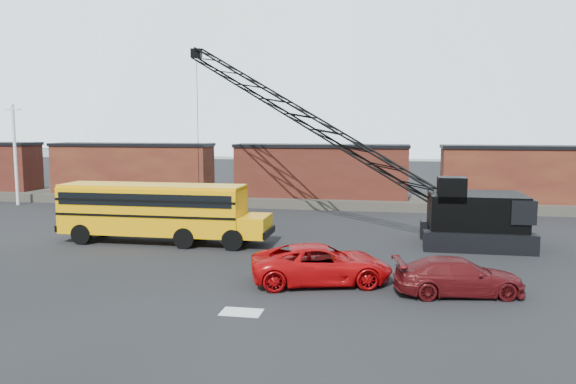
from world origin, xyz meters
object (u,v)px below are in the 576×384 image
Objects in this scene: school_bus at (159,210)px; red_pickup at (321,264)px; maroon_suv at (459,276)px; crawler_crane at (306,119)px.

school_bus is 2.05× the size of red_pickup.
red_pickup reaches higher than maroon_suv.
crawler_crane reaches higher than school_bus.
crawler_crane reaches higher than maroon_suv.
school_bus is 0.55× the size of crawler_crane.
red_pickup is at bearing 73.15° from maroon_suv.
school_bus is at bearing 55.03° from maroon_suv.
crawler_crane is at bearing -3.78° from red_pickup.
red_pickup is (9.63, -6.22, -1.00)m from school_bus.
maroon_suv is at bearing -111.76° from red_pickup.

